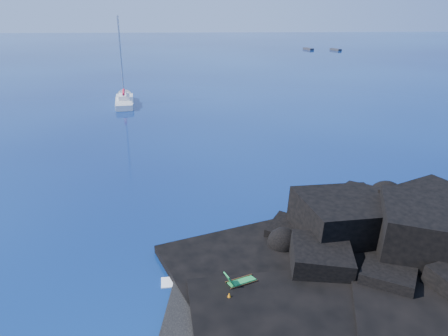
% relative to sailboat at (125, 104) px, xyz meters
% --- Properties ---
extents(ground, '(400.00, 400.00, 0.00)m').
position_rel_sailboat_xyz_m(ground, '(9.01, -45.02, 0.00)').
color(ground, '#030834').
rests_on(ground, ground).
extents(headland, '(24.00, 24.00, 3.60)m').
position_rel_sailboat_xyz_m(headland, '(22.01, -42.02, 0.00)').
color(headland, black).
rests_on(headland, ground).
extents(beach, '(9.08, 6.86, 0.70)m').
position_rel_sailboat_xyz_m(beach, '(13.51, -44.52, 0.00)').
color(beach, black).
rests_on(beach, ground).
extents(surf_foam, '(10.00, 8.00, 0.06)m').
position_rel_sailboat_xyz_m(surf_foam, '(14.01, -40.02, 0.00)').
color(surf_foam, white).
rests_on(surf_foam, ground).
extents(sailboat, '(4.16, 11.66, 11.98)m').
position_rel_sailboat_xyz_m(sailboat, '(0.00, 0.00, 0.00)').
color(sailboat, silver).
rests_on(sailboat, ground).
extents(deck_chair, '(1.68, 1.24, 1.06)m').
position_rel_sailboat_xyz_m(deck_chair, '(12.80, -43.28, 0.88)').
color(deck_chair, '#1B7D39').
rests_on(deck_chair, beach).
extents(towel, '(2.09, 1.19, 0.05)m').
position_rel_sailboat_xyz_m(towel, '(12.40, -44.75, 0.38)').
color(towel, silver).
rests_on(towel, beach).
extents(sunbather, '(1.70, 0.62, 0.22)m').
position_rel_sailboat_xyz_m(sunbather, '(12.40, -44.75, 0.51)').
color(sunbather, tan).
rests_on(sunbather, towel).
extents(marker_cone, '(0.43, 0.43, 0.51)m').
position_rel_sailboat_xyz_m(marker_cone, '(12.13, -44.40, 0.61)').
color(marker_cone, orange).
rests_on(marker_cone, beach).
extents(distant_boat_a, '(2.59, 4.40, 0.56)m').
position_rel_sailboat_xyz_m(distant_boat_a, '(43.01, 73.15, 0.00)').
color(distant_boat_a, '#2B2B31').
rests_on(distant_boat_a, ground).
extents(distant_boat_b, '(2.73, 4.28, 0.55)m').
position_rel_sailboat_xyz_m(distant_boat_b, '(50.72, 70.93, 0.00)').
color(distant_boat_b, '#2B2B30').
rests_on(distant_boat_b, ground).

